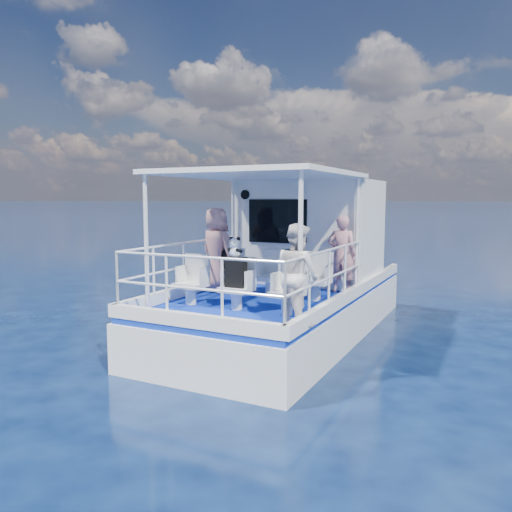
# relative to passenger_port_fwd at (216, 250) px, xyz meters

# --- Properties ---
(ground) EXTENTS (2000.00, 2000.00, 0.00)m
(ground) POSITION_rel_passenger_port_fwd_xyz_m (1.14, -0.16, -1.72)
(ground) COLOR black
(ground) RESTS_ON ground
(hull) EXTENTS (3.00, 7.00, 1.60)m
(hull) POSITION_rel_passenger_port_fwd_xyz_m (1.14, 0.84, -1.72)
(hull) COLOR white
(hull) RESTS_ON ground
(deck) EXTENTS (2.90, 6.90, 0.10)m
(deck) POSITION_rel_passenger_port_fwd_xyz_m (1.14, 0.84, -0.87)
(deck) COLOR #0B2599
(deck) RESTS_ON hull
(cabin) EXTENTS (2.85, 2.00, 2.20)m
(cabin) POSITION_rel_passenger_port_fwd_xyz_m (1.14, 2.14, 0.28)
(cabin) COLOR white
(cabin) RESTS_ON deck
(canopy) EXTENTS (3.00, 3.20, 0.08)m
(canopy) POSITION_rel_passenger_port_fwd_xyz_m (1.14, -0.36, 1.42)
(canopy) COLOR white
(canopy) RESTS_ON cabin
(canopy_posts) EXTENTS (2.77, 2.97, 2.20)m
(canopy_posts) POSITION_rel_passenger_port_fwd_xyz_m (1.14, -0.41, 0.28)
(canopy_posts) COLOR white
(canopy_posts) RESTS_ON deck
(railings) EXTENTS (2.84, 3.59, 1.00)m
(railings) POSITION_rel_passenger_port_fwd_xyz_m (1.14, -0.73, -0.32)
(railings) COLOR white
(railings) RESTS_ON deck
(seat_port_fwd) EXTENTS (0.48, 0.46, 0.38)m
(seat_port_fwd) POSITION_rel_passenger_port_fwd_xyz_m (0.24, 0.04, -0.63)
(seat_port_fwd) COLOR silver
(seat_port_fwd) RESTS_ON deck
(seat_center_fwd) EXTENTS (0.48, 0.46, 0.38)m
(seat_center_fwd) POSITION_rel_passenger_port_fwd_xyz_m (1.14, 0.04, -0.63)
(seat_center_fwd) COLOR silver
(seat_center_fwd) RESTS_ON deck
(seat_stbd_fwd) EXTENTS (0.48, 0.46, 0.38)m
(seat_stbd_fwd) POSITION_rel_passenger_port_fwd_xyz_m (2.04, 0.04, -0.63)
(seat_stbd_fwd) COLOR silver
(seat_stbd_fwd) RESTS_ON deck
(seat_port_aft) EXTENTS (0.48, 0.46, 0.38)m
(seat_port_aft) POSITION_rel_passenger_port_fwd_xyz_m (0.24, -1.26, -0.63)
(seat_port_aft) COLOR silver
(seat_port_aft) RESTS_ON deck
(seat_center_aft) EXTENTS (0.48, 0.46, 0.38)m
(seat_center_aft) POSITION_rel_passenger_port_fwd_xyz_m (1.14, -1.26, -0.63)
(seat_center_aft) COLOR silver
(seat_center_aft) RESTS_ON deck
(seat_stbd_aft) EXTENTS (0.48, 0.46, 0.38)m
(seat_stbd_aft) POSITION_rel_passenger_port_fwd_xyz_m (2.04, -1.26, -0.63)
(seat_stbd_aft) COLOR silver
(seat_stbd_aft) RESTS_ON deck
(passenger_port_fwd) EXTENTS (0.73, 0.62, 1.64)m
(passenger_port_fwd) POSITION_rel_passenger_port_fwd_xyz_m (0.00, 0.00, 0.00)
(passenger_port_fwd) COLOR tan
(passenger_port_fwd) RESTS_ON deck
(passenger_stbd_fwd) EXTENTS (0.58, 0.41, 1.51)m
(passenger_stbd_fwd) POSITION_rel_passenger_port_fwd_xyz_m (2.25, 0.90, -0.06)
(passenger_stbd_fwd) COLOR #C68088
(passenger_stbd_fwd) RESTS_ON deck
(passenger_stbd_aft) EXTENTS (0.89, 0.84, 1.46)m
(passenger_stbd_aft) POSITION_rel_passenger_port_fwd_xyz_m (2.39, -1.72, -0.09)
(passenger_stbd_aft) COLOR silver
(passenger_stbd_aft) RESTS_ON deck
(backpack_port) EXTENTS (0.33, 0.19, 0.44)m
(backpack_port) POSITION_rel_passenger_port_fwd_xyz_m (0.20, 0.03, -0.22)
(backpack_port) COLOR black
(backpack_port) RESTS_ON seat_port_fwd
(backpack_center) EXTENTS (0.32, 0.18, 0.49)m
(backpack_center) POSITION_rel_passenger_port_fwd_xyz_m (1.16, -1.30, -0.20)
(backpack_center) COLOR black
(backpack_center) RESTS_ON seat_center_aft
(compact_camera) EXTENTS (0.09, 0.05, 0.05)m
(compact_camera) POSITION_rel_passenger_port_fwd_xyz_m (0.22, 0.01, 0.03)
(compact_camera) COLOR black
(compact_camera) RESTS_ON backpack_port
(panda) EXTENTS (0.22, 0.18, 0.33)m
(panda) POSITION_rel_passenger_port_fwd_xyz_m (1.15, -1.31, 0.21)
(panda) COLOR white
(panda) RESTS_ON backpack_center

